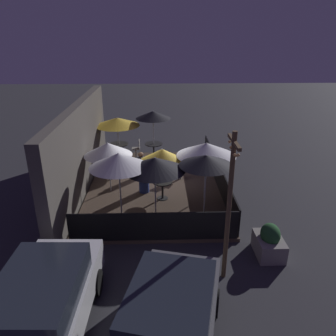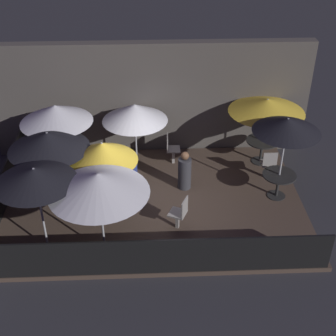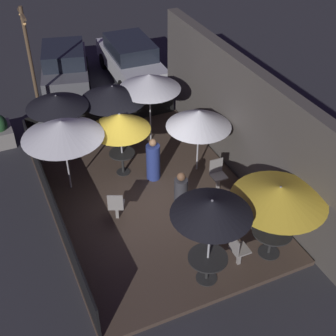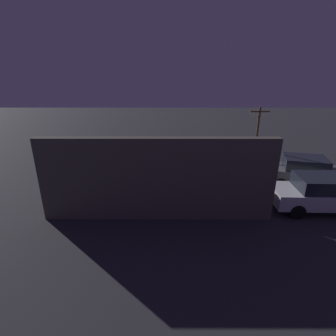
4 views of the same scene
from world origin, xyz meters
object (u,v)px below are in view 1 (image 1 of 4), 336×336
patio_umbrella_4 (155,164)px  patio_chair_2 (181,168)px  patio_umbrella_0 (153,115)px  patron_1 (141,166)px  planter_box (269,242)px  parked_car_1 (42,309)px  dining_table_2 (163,185)px  patio_chair_1 (111,169)px  patio_umbrella_7 (118,160)px  patio_umbrella_5 (206,160)px  parked_car_0 (170,321)px  dining_table_0 (154,146)px  patio_umbrella_3 (108,149)px  dining_table_1 (119,147)px  patio_umbrella_1 (117,122)px  patron_0 (144,178)px  patio_umbrella_6 (206,149)px  patio_chair_0 (137,148)px  light_post (229,202)px  patio_umbrella_2 (162,155)px

patio_umbrella_4 → patio_chair_2: size_ratio=2.41×
patio_umbrella_0 → patron_1: (-2.49, 0.52, -1.67)m
planter_box → parked_car_1: parked_car_1 is taller
dining_table_2 → parked_car_1: 6.58m
patio_chair_1 → planter_box: bearing=-133.4°
patio_umbrella_0 → patio_umbrella_7: patio_umbrella_0 is taller
patio_umbrella_5 → patio_umbrella_7: size_ratio=0.96×
patio_umbrella_7 → patio_chair_2: patio_umbrella_7 is taller
parked_car_0 → patio_umbrella_5: bearing=-1.1°
dining_table_0 → parked_car_1: (-10.65, 2.16, 0.16)m
patio_umbrella_3 → dining_table_1: size_ratio=2.10×
patio_umbrella_1 → patron_0: bearing=-160.1°
patio_chair_2 → patron_0: size_ratio=0.68×
patio_umbrella_5 → patio_umbrella_6: 1.38m
patio_umbrella_4 → parked_car_0: (-5.13, -0.31, -1.24)m
patio_chair_0 → light_post: bearing=108.1°
patio_umbrella_7 → dining_table_0: (5.89, -1.05, -1.54)m
dining_table_1 → patron_0: patron_0 is taller
patio_umbrella_4 → planter_box: size_ratio=2.06×
patron_0 → parked_car_0: size_ratio=0.33×
patio_chair_0 → planter_box: bearing=119.0°
patio_umbrella_1 → patron_1: (-2.41, -1.24, -1.37)m
patio_umbrella_2 → patio_umbrella_4: size_ratio=0.92×
patio_umbrella_2 → parked_car_1: bearing=157.2°
dining_table_2 → light_post: light_post is taller
patio_umbrella_1 → patio_umbrella_6: patio_umbrella_6 is taller
patio_umbrella_4 → parked_car_1: bearing=154.2°
patio_umbrella_7 → patio_umbrella_5: bearing=-90.1°
dining_table_0 → planter_box: bearing=-156.6°
patio_umbrella_3 → parked_car_0: (-7.21, -2.13, -1.05)m
patio_umbrella_7 → planter_box: bearing=-114.5°
parked_car_0 → patio_umbrella_4: bearing=17.1°
patio_chair_1 → planter_box: size_ratio=0.88×
patron_1 → planter_box: (-5.44, -3.95, -0.21)m
dining_table_1 → planter_box: planter_box is taller
patio_chair_0 → planter_box: 8.93m
planter_box → light_post: 2.51m
patio_umbrella_2 → patron_1: 2.60m
patron_0 → patron_1: 1.50m
patio_umbrella_1 → parked_car_0: (-10.96, -2.20, -1.16)m
patio_umbrella_5 → dining_table_2: (1.31, 1.42, -1.51)m
planter_box → parked_car_1: size_ratio=0.24×
patio_umbrella_5 → parked_car_1: bearing=140.2°
patio_umbrella_6 → patio_chair_0: bearing=32.5°
patron_1 → patio_umbrella_7: bearing=89.5°
patio_umbrella_1 → patio_umbrella_6: size_ratio=0.99×
patio_umbrella_5 → parked_car_1: size_ratio=0.51×
light_post → parked_car_1: 4.71m
patio_chair_0 → parked_car_1: parked_car_1 is taller
patio_umbrella_1 → patio_chair_2: patio_umbrella_1 is taller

